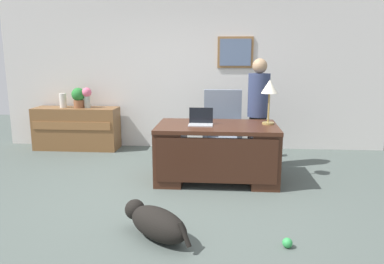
% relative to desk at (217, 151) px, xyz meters
% --- Properties ---
extents(ground_plane, '(12.00, 12.00, 0.00)m').
position_rel_desk_xyz_m(ground_plane, '(-0.51, -0.69, -0.41)').
color(ground_plane, '#4C5651').
extents(back_wall, '(7.00, 0.16, 2.70)m').
position_rel_desk_xyz_m(back_wall, '(-0.50, 1.91, 0.94)').
color(back_wall, silver).
rests_on(back_wall, ground_plane).
extents(desk, '(1.61, 0.96, 0.77)m').
position_rel_desk_xyz_m(desk, '(0.00, 0.00, 0.00)').
color(desk, '#422316').
rests_on(desk, ground_plane).
extents(credenza, '(1.51, 0.50, 0.76)m').
position_rel_desk_xyz_m(credenza, '(-2.57, 1.56, -0.03)').
color(credenza, brown).
rests_on(credenza, ground_plane).
extents(armchair, '(0.60, 0.59, 1.15)m').
position_rel_desk_xyz_m(armchair, '(0.08, 0.93, 0.09)').
color(armchair, slate).
rests_on(armchair, ground_plane).
extents(person_standing, '(0.32, 0.32, 1.64)m').
position_rel_desk_xyz_m(person_standing, '(0.61, 0.67, 0.43)').
color(person_standing, '#262323').
rests_on(person_standing, ground_plane).
extents(dog_lying, '(0.73, 0.68, 0.30)m').
position_rel_desk_xyz_m(dog_lying, '(-0.54, -1.70, -0.26)').
color(dog_lying, black).
rests_on(dog_lying, ground_plane).
extents(laptop, '(0.32, 0.22, 0.22)m').
position_rel_desk_xyz_m(laptop, '(-0.22, 0.00, 0.41)').
color(laptop, '#B2B5BA').
rests_on(laptop, desk).
extents(desk_lamp, '(0.22, 0.22, 0.60)m').
position_rel_desk_xyz_m(desk_lamp, '(0.69, 0.13, 0.82)').
color(desk_lamp, '#9E8447').
rests_on(desk_lamp, desk).
extents(vase_with_flowers, '(0.17, 0.17, 0.36)m').
position_rel_desk_xyz_m(vase_with_flowers, '(-2.35, 1.56, 0.57)').
color(vase_with_flowers, '#AAB3A9').
rests_on(vase_with_flowers, credenza).
extents(vase_empty, '(0.12, 0.12, 0.26)m').
position_rel_desk_xyz_m(vase_empty, '(-2.80, 1.56, 0.48)').
color(vase_empty, silver).
rests_on(vase_empty, credenza).
extents(potted_plant, '(0.24, 0.24, 0.36)m').
position_rel_desk_xyz_m(potted_plant, '(-2.51, 1.56, 0.55)').
color(potted_plant, brown).
rests_on(potted_plant, credenza).
extents(dog_toy_ball, '(0.09, 0.09, 0.09)m').
position_rel_desk_xyz_m(dog_toy_ball, '(0.66, -1.78, -0.37)').
color(dog_toy_ball, green).
rests_on(dog_toy_ball, ground_plane).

